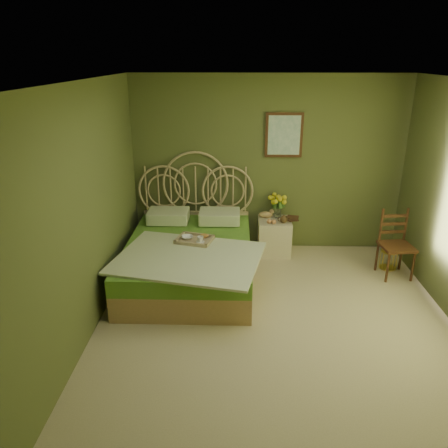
{
  "coord_description": "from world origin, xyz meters",
  "views": [
    {
      "loc": [
        -0.45,
        -4.12,
        2.82
      ],
      "look_at": [
        -0.61,
        1.0,
        0.84
      ],
      "focal_mm": 35.0,
      "sensor_mm": 36.0,
      "label": 1
    }
  ],
  "objects_px": {
    "birdcage": "(389,257)",
    "chair": "(396,239)",
    "bed": "(190,255)",
    "nightstand": "(275,231)"
  },
  "relations": [
    {
      "from": "bed",
      "to": "nightstand",
      "type": "xyz_separation_m",
      "value": [
        1.2,
        0.84,
        0.02
      ]
    },
    {
      "from": "birdcage",
      "to": "chair",
      "type": "bearing_deg",
      "value": -90.0
    },
    {
      "from": "chair",
      "to": "bed",
      "type": "bearing_deg",
      "value": 177.64
    },
    {
      "from": "nightstand",
      "to": "birdcage",
      "type": "bearing_deg",
      "value": -17.15
    },
    {
      "from": "bed",
      "to": "birdcage",
      "type": "bearing_deg",
      "value": 7.26
    },
    {
      "from": "bed",
      "to": "nightstand",
      "type": "height_order",
      "value": "bed"
    },
    {
      "from": "nightstand",
      "to": "birdcage",
      "type": "relative_size",
      "value": 2.75
    },
    {
      "from": "bed",
      "to": "birdcage",
      "type": "xyz_separation_m",
      "value": [
        2.77,
        0.35,
        -0.16
      ]
    },
    {
      "from": "bed",
      "to": "nightstand",
      "type": "bearing_deg",
      "value": 34.99
    },
    {
      "from": "nightstand",
      "to": "chair",
      "type": "xyz_separation_m",
      "value": [
        1.57,
        -0.64,
        0.16
      ]
    }
  ]
}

